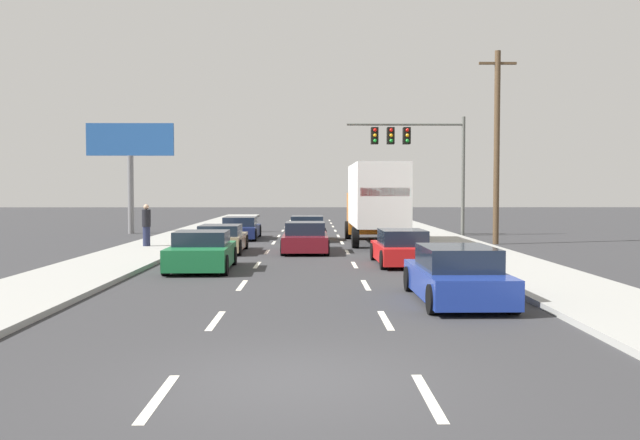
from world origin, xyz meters
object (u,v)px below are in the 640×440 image
car_tan (221,239)px  car_red (401,248)px  roadside_billboard (130,152)px  car_black (307,229)px  car_navy (240,229)px  car_green (202,252)px  pedestrian_near_corner (146,225)px  traffic_signal_mast (410,144)px  car_maroon (305,238)px  utility_pole_mid (497,145)px  box_truck (375,199)px  car_blue (456,276)px

car_tan → car_red: (6.96, -4.83, 0.02)m
roadside_billboard → car_black: bearing=-27.9°
car_navy → car_green: 14.11m
car_red → pedestrian_near_corner: pedestrian_near_corner is taller
traffic_signal_mast → roadside_billboard: 16.69m
car_navy → car_maroon: 8.43m
car_tan → car_green: (0.22, -6.31, 0.03)m
traffic_signal_mast → utility_pole_mid: 6.87m
car_navy → utility_pole_mid: size_ratio=0.50×
car_tan → roadside_billboard: 14.93m
car_green → traffic_signal_mast: traffic_signal_mast is taller
car_navy → car_red: (7.00, -12.62, 0.02)m
roadside_billboard → car_maroon: bearing=-48.9°
traffic_signal_mast → box_truck: bearing=-113.0°
utility_pole_mid → pedestrian_near_corner: (-16.24, -2.59, -3.71)m
roadside_billboard → car_red: bearing=-50.7°
car_maroon → traffic_signal_mast: (5.88, 9.96, 4.65)m
car_maroon → car_navy: bearing=115.1°
car_tan → pedestrian_near_corner: (-3.52, 1.53, 0.52)m
box_truck → traffic_signal_mast: (2.54, 5.98, 3.05)m
car_black → utility_pole_mid: size_ratio=0.44×
car_black → car_red: bearing=-73.6°
car_red → utility_pole_mid: size_ratio=0.44×
car_black → pedestrian_near_corner: (-7.08, -5.20, 0.49)m
roadside_billboard → car_blue: bearing=-60.2°
car_tan → car_blue: bearing=-60.3°
car_maroon → car_blue: bearing=-74.0°
car_tan → car_maroon: 3.54m
car_tan → car_red: bearing=-34.7°
traffic_signal_mast → car_green: bearing=-119.2°
car_green → car_maroon: 7.26m
box_truck → utility_pole_mid: (5.85, -0.03, 2.61)m
traffic_signal_mast → utility_pole_mid: (3.31, -6.00, -0.44)m
box_truck → car_blue: 16.88m
car_tan → car_green: size_ratio=1.03×
car_navy → car_black: size_ratio=1.14×
box_truck → roadside_billboard: size_ratio=1.33×
car_green → box_truck: size_ratio=0.46×
car_green → car_black: size_ratio=1.00×
car_tan → car_black: (3.56, 6.73, 0.03)m
car_navy → pedestrian_near_corner: 7.19m
car_green → roadside_billboard: roadside_billboard is taller
car_navy → roadside_billboard: 9.49m
car_navy → car_maroon: (3.57, -7.64, 0.02)m
car_green → roadside_billboard: 20.53m
car_navy → utility_pole_mid: bearing=-16.1°
car_red → car_maroon: bearing=124.5°
car_navy → car_red: bearing=-61.0°
car_navy → utility_pole_mid: 13.94m
car_maroon → car_blue: 13.34m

